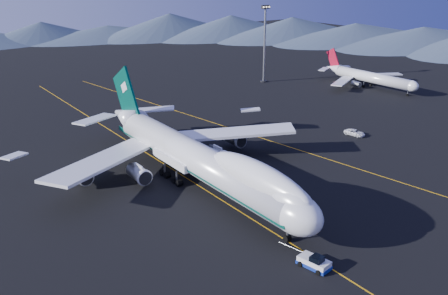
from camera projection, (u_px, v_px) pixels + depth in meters
ground at (198, 186)px, 100.09m from camera, size 500.00×500.00×0.00m
taxiway_line_main at (198, 185)px, 100.09m from camera, size 0.25×220.00×0.01m
taxiway_line_side at (279, 144)px, 124.03m from camera, size 28.08×198.09×0.01m
boeing_747 at (198, 158)px, 98.15m from camera, size 59.62×72.43×19.37m
pushback_tug at (314, 263)px, 72.60m from camera, size 3.48×5.22×2.11m
second_jet at (369, 77)px, 181.99m from camera, size 37.26×42.09×11.98m
service_van at (355, 133)px, 129.83m from camera, size 3.37×5.78×1.51m
floodlight_mast at (265, 44)px, 186.58m from camera, size 3.51×2.63×28.43m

